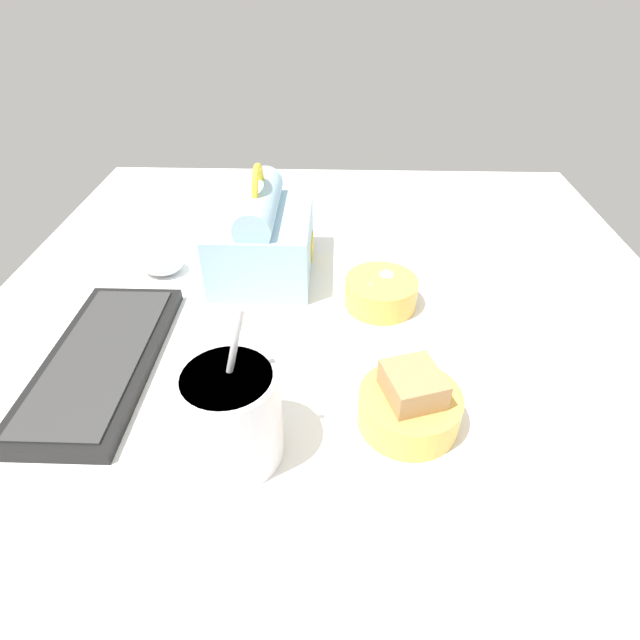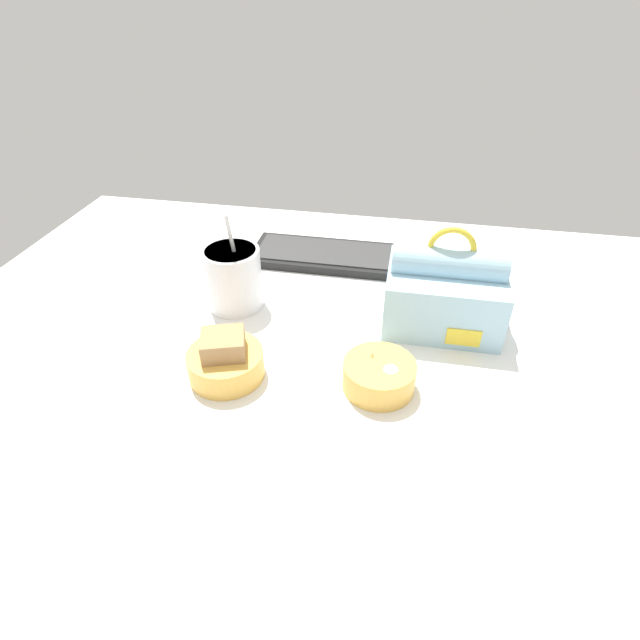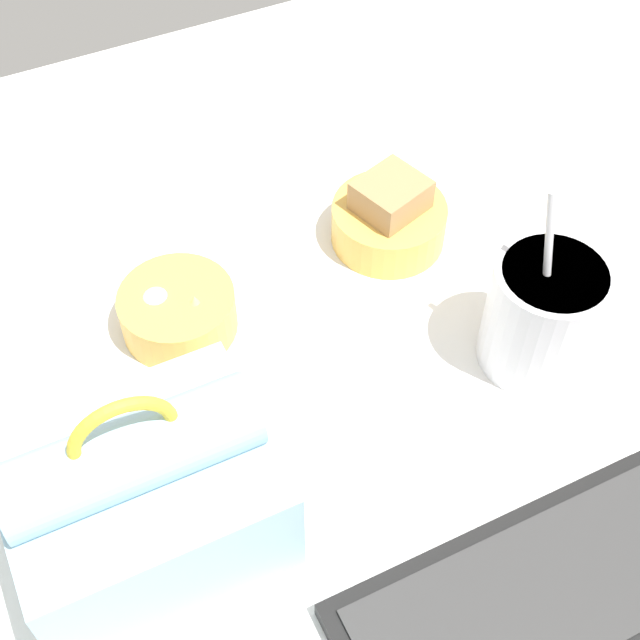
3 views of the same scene
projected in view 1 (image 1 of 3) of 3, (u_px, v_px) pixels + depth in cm
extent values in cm
cube|color=white|center=(330.00, 364.00, 68.89)|extent=(140.00, 110.00, 2.00)
cube|color=black|center=(99.00, 360.00, 66.71)|extent=(31.72, 13.79, 1.80)
cube|color=#333333|center=(97.00, 354.00, 66.07)|extent=(29.18, 11.31, 0.30)
cube|color=#9EC6DB|center=(261.00, 244.00, 83.16)|extent=(20.09, 15.99, 10.53)
cylinder|color=#9EC6DB|center=(258.00, 205.00, 78.98)|extent=(19.08, 5.79, 5.79)
cube|color=yellow|center=(311.00, 247.00, 87.18)|extent=(5.62, 0.30, 3.16)
torus|color=yellow|center=(257.00, 190.00, 77.39)|extent=(8.03, 1.00, 8.03)
cylinder|color=silver|center=(230.00, 416.00, 52.45)|extent=(10.46, 10.46, 11.66)
cylinder|color=olive|center=(224.00, 378.00, 49.08)|extent=(9.21, 9.21, 0.60)
cylinder|color=silver|center=(229.00, 361.00, 48.74)|extent=(0.70, 3.92, 13.18)
cylinder|color=#EAB24C|center=(407.00, 409.00, 58.08)|extent=(11.93, 11.93, 4.50)
cube|color=#A87F51|center=(409.00, 394.00, 56.57)|extent=(8.08, 7.70, 6.30)
cylinder|color=#EAB24C|center=(379.00, 292.00, 77.02)|extent=(11.15, 11.15, 4.56)
ellipsoid|color=white|center=(385.00, 281.00, 77.65)|extent=(3.03, 3.03, 3.57)
cone|color=#F4DB84|center=(370.00, 291.00, 75.19)|extent=(5.04, 5.04, 3.88)
sphere|color=black|center=(401.00, 292.00, 77.22)|extent=(1.34, 1.34, 1.34)
sphere|color=black|center=(397.00, 290.00, 77.61)|extent=(1.34, 1.34, 1.34)
sphere|color=black|center=(391.00, 290.00, 77.68)|extent=(1.34, 1.34, 1.34)
ellipsoid|color=silver|center=(161.00, 263.00, 84.80)|extent=(6.14, 7.01, 3.68)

